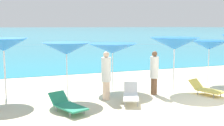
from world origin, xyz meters
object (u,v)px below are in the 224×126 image
at_px(lounge_chair_4, 131,94).
at_px(lounge_chair_0, 206,89).
at_px(umbrella_4, 174,44).
at_px(beachgoer_1, 106,74).
at_px(umbrella_1, 3,45).
at_px(umbrella_3, 112,48).
at_px(umbrella_5, 209,45).
at_px(beachgoer_0, 154,72).
at_px(lounge_chair_5, 67,104).
at_px(umbrella_2, 66,49).

bearing_deg(lounge_chair_4, lounge_chair_0, 22.75).
relative_size(umbrella_4, lounge_chair_4, 1.47).
xyz_separation_m(lounge_chair_0, beachgoer_1, (-4.07, 0.72, 0.72)).
height_order(umbrella_1, umbrella_3, umbrella_1).
bearing_deg(umbrella_5, umbrella_4, -164.34).
distance_m(umbrella_3, beachgoer_0, 2.12).
relative_size(umbrella_5, beachgoer_0, 1.18).
relative_size(umbrella_1, beachgoer_1, 1.27).
distance_m(lounge_chair_4, lounge_chair_5, 2.45).
relative_size(umbrella_1, umbrella_3, 0.99).
relative_size(beachgoer_0, beachgoer_1, 0.97).
relative_size(umbrella_3, umbrella_4, 1.02).
height_order(umbrella_1, umbrella_5, umbrella_1).
xyz_separation_m(umbrella_1, beachgoer_1, (3.63, -1.42, -1.12)).
xyz_separation_m(umbrella_5, beachgoer_1, (-5.71, -1.17, -0.91)).
bearing_deg(lounge_chair_5, umbrella_1, 106.50).
height_order(umbrella_5, lounge_chair_0, umbrella_5).
distance_m(lounge_chair_5, beachgoer_0, 4.03).
height_order(umbrella_4, lounge_chair_4, umbrella_4).
relative_size(umbrella_3, lounge_chair_0, 1.57).
relative_size(umbrella_3, beachgoer_1, 1.28).
height_order(lounge_chair_5, beachgoer_0, beachgoer_0).
bearing_deg(beachgoer_0, umbrella_4, -47.39).
bearing_deg(lounge_chair_4, lounge_chair_5, -149.44).
xyz_separation_m(umbrella_1, umbrella_2, (2.27, -0.64, -0.16)).
relative_size(umbrella_1, lounge_chair_5, 1.43).
bearing_deg(lounge_chair_5, lounge_chair_4, -14.53).
bearing_deg(umbrella_5, lounge_chair_5, -163.60).
bearing_deg(umbrella_1, beachgoer_0, -13.19).
relative_size(umbrella_2, lounge_chair_0, 1.44).
height_order(umbrella_3, lounge_chair_4, umbrella_3).
bearing_deg(lounge_chair_0, lounge_chair_5, 164.39).
xyz_separation_m(umbrella_3, lounge_chair_4, (-0.07, -2.18, -1.54)).
xyz_separation_m(umbrella_2, umbrella_3, (2.15, 0.70, -0.10)).
relative_size(lounge_chair_4, beachgoer_1, 0.85).
bearing_deg(lounge_chair_4, umbrella_2, 167.93).
height_order(umbrella_3, beachgoer_1, umbrella_3).
distance_m(umbrella_2, umbrella_4, 4.67).
xyz_separation_m(umbrella_1, lounge_chair_5, (1.92, -2.43, -1.85)).
height_order(umbrella_4, beachgoer_0, umbrella_4).
height_order(umbrella_2, umbrella_5, umbrella_2).
bearing_deg(umbrella_5, beachgoer_0, -163.02).
height_order(lounge_chair_4, beachgoer_0, beachgoer_0).
bearing_deg(beachgoer_0, lounge_chair_5, 128.87).
relative_size(umbrella_4, lounge_chair_0, 1.53).
xyz_separation_m(lounge_chair_4, lounge_chair_5, (-2.43, -0.31, -0.05)).
distance_m(umbrella_5, lounge_chair_4, 5.55).
distance_m(umbrella_5, beachgoer_0, 3.88).
bearing_deg(beachgoer_1, lounge_chair_0, -148.24).
relative_size(umbrella_1, lounge_chair_4, 1.49).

